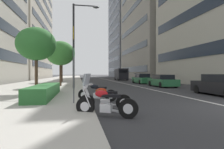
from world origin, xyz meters
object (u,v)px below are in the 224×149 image
motorcycle_mid_row (105,104)px  street_tree_mid_sidewalk (36,44)px  car_following_behind (162,81)px  street_lamp_with_banners (78,37)px  motorcycle_nearest_camera (96,93)px  car_far_down_avenue (142,79)px  motorcycle_second_in_row (104,99)px  street_tree_far_plaza (60,53)px  delivery_van_ahead (121,74)px  street_tree_near_plaza_corner (62,55)px  car_lead_in_lane (222,85)px  parking_sign_by_curb (74,70)px

motorcycle_mid_row → street_tree_mid_sidewalk: bearing=-38.2°
car_following_behind → motorcycle_mid_row: bearing=148.0°
motorcycle_mid_row → street_lamp_with_banners: street_lamp_with_banners is taller
motorcycle_mid_row → motorcycle_nearest_camera: motorcycle_mid_row is taller
car_far_down_avenue → car_following_behind: bearing=-179.9°
motorcycle_second_in_row → street_tree_far_plaza: (13.43, 2.93, 3.21)m
motorcycle_nearest_camera → car_following_behind: 12.78m
motorcycle_nearest_camera → delivery_van_ahead: 31.82m
motorcycle_nearest_camera → delivery_van_ahead: size_ratio=0.35×
motorcycle_mid_row → street_tree_near_plaza_corner: bearing=-56.3°
motorcycle_second_in_row → street_tree_near_plaza_corner: 23.94m
car_far_down_avenue → car_lead_in_lane: bearing=-179.5°
motorcycle_nearest_camera → street_tree_mid_sidewalk: bearing=-22.4°
street_tree_mid_sidewalk → street_lamp_with_banners: bearing=-44.1°
parking_sign_by_curb → street_tree_near_plaza_corner: street_tree_near_plaza_corner is taller
motorcycle_mid_row → delivery_van_ahead: 35.52m
car_following_behind → car_far_down_avenue: bearing=0.8°
street_lamp_with_banners → car_far_down_avenue: bearing=-45.0°
car_far_down_avenue → street_lamp_with_banners: (-9.23, 9.24, 4.13)m
street_lamp_with_banners → street_tree_near_plaza_corner: (13.60, 2.51, -0.39)m
car_far_down_avenue → street_tree_far_plaza: 12.74m
motorcycle_mid_row → car_far_down_avenue: size_ratio=0.45×
motorcycle_second_in_row → delivery_van_ahead: delivery_van_ahead is taller
car_following_behind → delivery_van_ahead: (21.00, -0.01, 0.72)m
motorcycle_nearest_camera → street_tree_far_plaza: (10.81, 2.86, 3.21)m
car_far_down_avenue → parking_sign_by_curb: bearing=151.4°
parking_sign_by_curb → street_lamp_with_banners: size_ratio=0.33×
motorcycle_mid_row → street_lamp_with_banners: size_ratio=0.27×
motorcycle_mid_row → car_far_down_avenue: 21.78m
car_following_behind → street_tree_near_plaza_corner: 16.62m
motorcycle_mid_row → motorcycle_second_in_row: motorcycle_mid_row is taller
motorcycle_nearest_camera → car_far_down_avenue: 18.29m
street_lamp_with_banners → motorcycle_nearest_camera: bearing=-171.8°
motorcycle_second_in_row → motorcycle_nearest_camera: (2.62, 0.07, -0.00)m
car_following_behind → street_tree_far_plaza: (1.12, 11.19, 3.01)m
car_far_down_avenue → parking_sign_by_curb: 20.16m
motorcycle_mid_row → street_lamp_with_banners: (10.92, 0.97, 4.35)m
motorcycle_second_in_row → car_lead_in_lane: bearing=-144.3°
car_far_down_avenue → parking_sign_by_curb: parking_sign_by_curb is taller
delivery_van_ahead → street_tree_far_plaza: (-19.89, 11.19, 2.29)m
motorcycle_mid_row → parking_sign_by_curb: 2.84m
motorcycle_mid_row → delivery_van_ahead: (34.50, -8.39, 0.90)m
street_lamp_with_banners → street_tree_near_plaza_corner: size_ratio=1.34×
delivery_van_ahead → street_tree_far_plaza: size_ratio=1.20×
car_far_down_avenue → street_tree_mid_sidewalk: street_tree_mid_sidewalk is taller
motorcycle_nearest_camera → car_far_down_avenue: motorcycle_nearest_camera is taller
street_lamp_with_banners → motorcycle_mid_row: bearing=-174.9°
car_lead_in_lane → street_tree_far_plaza: street_tree_far_plaza is taller
car_lead_in_lane → car_following_behind: 8.65m
car_following_behind → delivery_van_ahead: delivery_van_ahead is taller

